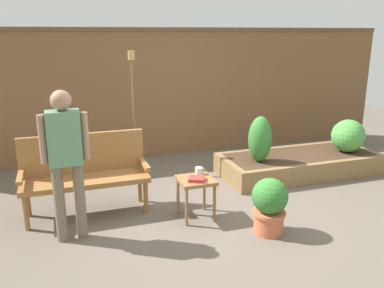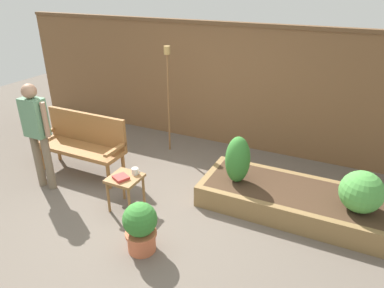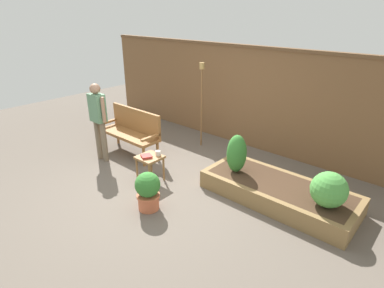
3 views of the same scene
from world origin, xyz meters
name	(u,v)px [view 3 (image 3 of 3)]	position (x,y,z in m)	size (l,w,h in m)	color
ground_plane	(162,188)	(0.00, 0.00, 0.00)	(14.00, 14.00, 0.00)	#60564C
fence_back	(248,97)	(0.00, 2.60, 1.09)	(8.40, 0.14, 2.16)	brown
garden_bench	(132,128)	(-1.52, 0.64, 0.54)	(1.44, 0.48, 0.94)	#936033
side_table	(150,161)	(-0.34, 0.06, 0.40)	(0.40, 0.40, 0.48)	olive
cup_on_table	(158,153)	(-0.26, 0.19, 0.52)	(0.12, 0.09, 0.08)	silver
book_on_table	(147,156)	(-0.35, 0.00, 0.50)	(0.18, 0.17, 0.04)	#B2332D
potted_boxwood	(148,190)	(0.28, -0.53, 0.33)	(0.38, 0.38, 0.61)	#C66642
raised_planter_bed	(278,192)	(1.65, 0.98, 0.15)	(2.40, 1.00, 0.30)	olive
shrub_near_bench	(237,154)	(0.90, 0.88, 0.63)	(0.33, 0.33, 0.66)	brown
shrub_far_corner	(329,190)	(2.42, 0.88, 0.55)	(0.50, 0.50, 0.50)	brown
tiki_torch	(202,91)	(-0.69, 1.88, 1.24)	(0.10, 0.10, 1.83)	brown
person_by_bench	(98,116)	(-1.72, 0.01, 0.93)	(0.47, 0.20, 1.56)	#70604C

